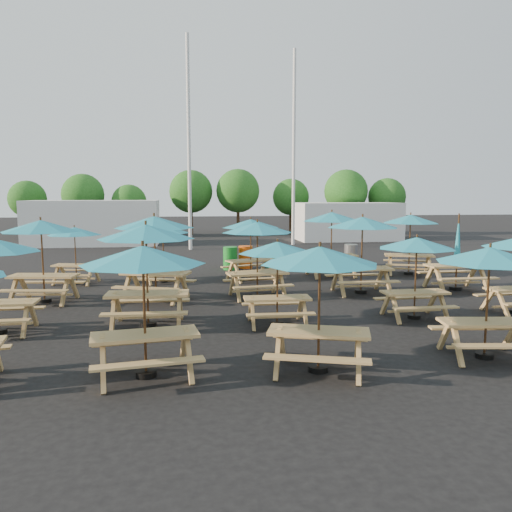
{
  "coord_description": "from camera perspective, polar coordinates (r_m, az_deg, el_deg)",
  "views": [
    {
      "loc": [
        -2.4,
        -14.91,
        3.13
      ],
      "look_at": [
        0.0,
        1.5,
        1.1
      ],
      "focal_mm": 35.0,
      "sensor_mm": 36.0,
      "label": 1
    }
  ],
  "objects": [
    {
      "name": "picnic_unit_13",
      "position": [
        13.15,
        17.89,
        0.93
      ],
      "size": [
        1.95,
        1.95,
        2.1
      ],
      "rotation": [
        0.0,
        0.0,
        0.01
      ],
      "color": "#AF7F4E",
      "rests_on": "ground"
    },
    {
      "name": "picnic_unit_9",
      "position": [
        11.89,
        2.47,
        0.43
      ],
      "size": [
        1.94,
        1.94,
        2.05
      ],
      "rotation": [
        0.0,
        0.0,
        -0.03
      ],
      "color": "#AF7F4E",
      "rests_on": "ground"
    },
    {
      "name": "picnic_unit_18",
      "position": [
        17.72,
        21.98,
        -0.29
      ],
      "size": [
        1.99,
        1.74,
        2.54
      ],
      "rotation": [
        0.0,
        0.0,
        0.0
      ],
      "color": "#AF7F4E",
      "rests_on": "ground"
    },
    {
      "name": "mast_1",
      "position": [
        31.8,
        4.34,
        12.13
      ],
      "size": [
        0.2,
        0.2,
        12.0
      ],
      "primitive_type": "cylinder",
      "color": "silver",
      "rests_on": "ground"
    },
    {
      "name": "mast_0",
      "position": [
        29.05,
        -7.68,
        12.58
      ],
      "size": [
        0.2,
        0.2,
        12.0
      ],
      "primitive_type": "cylinder",
      "color": "silver",
      "rests_on": "ground"
    },
    {
      "name": "tree_3",
      "position": [
        39.63,
        -7.44,
        7.31
      ],
      "size": [
        3.36,
        3.36,
        5.09
      ],
      "color": "#382314",
      "rests_on": "ground"
    },
    {
      "name": "picnic_unit_7",
      "position": [
        18.23,
        -10.6,
        2.71
      ],
      "size": [
        2.45,
        2.45,
        2.09
      ],
      "rotation": [
        0.0,
        0.0,
        0.34
      ],
      "color": "#AF7F4E",
      "rests_on": "ground"
    },
    {
      "name": "waste_bin_0",
      "position": [
        21.08,
        -2.96,
        -0.25
      ],
      "size": [
        0.6,
        0.6,
        0.96
      ],
      "primitive_type": "cylinder",
      "color": "#178125",
      "rests_on": "ground"
    },
    {
      "name": "tree_2",
      "position": [
        38.77,
        -14.3,
        6.01
      ],
      "size": [
        2.59,
        2.59,
        3.93
      ],
      "color": "#382314",
      "rests_on": "ground"
    },
    {
      "name": "picnic_unit_3",
      "position": [
        18.68,
        -20.03,
        2.36
      ],
      "size": [
        2.26,
        2.26,
        2.03
      ],
      "rotation": [
        0.0,
        0.0,
        -0.24
      ],
      "color": "#AF7F4E",
      "rests_on": "ground"
    },
    {
      "name": "tree_6",
      "position": [
        39.86,
        10.24,
        7.29
      ],
      "size": [
        3.38,
        3.38,
        5.13
      ],
      "color": "#382314",
      "rests_on": "ground"
    },
    {
      "name": "picnic_unit_14",
      "position": [
        16.12,
        12.07,
        3.32
      ],
      "size": [
        2.3,
        2.3,
        2.47
      ],
      "rotation": [
        0.0,
        0.0,
        -0.01
      ],
      "color": "#AF7F4E",
      "rests_on": "ground"
    },
    {
      "name": "picnic_unit_5",
      "position": [
        11.96,
        -12.46,
        2.08
      ],
      "size": [
        2.37,
        2.37,
        2.47
      ],
      "rotation": [
        0.0,
        0.0,
        -0.04
      ],
      "color": "#AF7F4E",
      "rests_on": "ground"
    },
    {
      "name": "waste_bin_3",
      "position": [
        22.55,
        10.78,
        0.1
      ],
      "size": [
        0.6,
        0.6,
        0.96
      ],
      "primitive_type": "cylinder",
      "color": "gray",
      "rests_on": "ground"
    },
    {
      "name": "picnic_unit_11",
      "position": [
        18.33,
        -0.61,
        3.35
      ],
      "size": [
        2.66,
        2.66,
        2.27
      ],
      "rotation": [
        0.0,
        0.0,
        0.34
      ],
      "color": "#AF7F4E",
      "rests_on": "ground"
    },
    {
      "name": "ground",
      "position": [
        15.42,
        0.81,
        -4.73
      ],
      "size": [
        120.0,
        120.0,
        0.0
      ],
      "primitive_type": "plane",
      "color": "black",
      "rests_on": "ground"
    },
    {
      "name": "picnic_unit_12",
      "position": [
        10.41,
        25.14,
        -0.54
      ],
      "size": [
        2.26,
        2.26,
        2.17
      ],
      "rotation": [
        0.0,
        0.0,
        -0.14
      ],
      "color": "#AF7F4E",
      "rests_on": "ground"
    },
    {
      "name": "picnic_unit_6",
      "position": [
        14.99,
        -11.55,
        3.29
      ],
      "size": [
        2.99,
        2.99,
        2.54
      ],
      "rotation": [
        0.0,
        0.0,
        -0.35
      ],
      "color": "#AF7F4E",
      "rests_on": "ground"
    },
    {
      "name": "tree_5",
      "position": [
        40.51,
        4.0,
        6.73
      ],
      "size": [
        2.94,
        2.94,
        4.45
      ],
      "color": "#382314",
      "rests_on": "ground"
    },
    {
      "name": "picnic_unit_4",
      "position": [
        8.62,
        -12.79,
        -0.71
      ],
      "size": [
        2.4,
        2.4,
        2.31
      ],
      "rotation": [
        0.0,
        0.0,
        0.14
      ],
      "color": "#AF7F4E",
      "rests_on": "ground"
    },
    {
      "name": "tree_4",
      "position": [
        39.4,
        -2.07,
        7.44
      ],
      "size": [
        3.41,
        3.41,
        5.17
      ],
      "color": "#382314",
      "rests_on": "ground"
    },
    {
      "name": "picnic_unit_15",
      "position": [
        19.34,
        8.65,
        4.07
      ],
      "size": [
        2.39,
        2.39,
        2.51
      ],
      "rotation": [
        0.0,
        0.0,
        0.04
      ],
      "color": "#AF7F4E",
      "rests_on": "ground"
    },
    {
      "name": "waste_bin_1",
      "position": [
        21.45,
        -1.21,
        -0.12
      ],
      "size": [
        0.6,
        0.6,
        0.96
      ],
      "primitive_type": "cylinder",
      "color": "#EB510D",
      "rests_on": "ground"
    },
    {
      "name": "picnic_unit_2",
      "position": [
        15.69,
        -23.35,
        2.7
      ],
      "size": [
        2.55,
        2.55,
        2.44
      ],
      "rotation": [
        0.0,
        0.0,
        -0.15
      ],
      "color": "#AF7F4E",
      "rests_on": "ground"
    },
    {
      "name": "tree_0",
      "position": [
        41.82,
        -24.67,
        5.93
      ],
      "size": [
        2.8,
        2.8,
        4.24
      ],
      "color": "#382314",
      "rests_on": "ground"
    },
    {
      "name": "tree_1",
      "position": [
        39.5,
        -19.17,
        6.62
      ],
      "size": [
        3.11,
        3.11,
        4.72
      ],
      "color": "#382314",
      "rests_on": "ground"
    },
    {
      "name": "event_tent_0",
      "position": [
        33.43,
        -17.99,
        3.67
      ],
      "size": [
        8.0,
        4.0,
        2.8
      ],
      "primitive_type": "cube",
      "color": "silver",
      "rests_on": "ground"
    },
    {
      "name": "picnic_unit_10",
      "position": [
        15.12,
        0.15,
        2.81
      ],
      "size": [
        2.42,
        2.42,
        2.34
      ],
      "rotation": [
        0.0,
        0.0,
        0.13
      ],
      "color": "#AF7F4E",
      "rests_on": "ground"
    },
    {
      "name": "event_tent_1",
      "position": [
        35.82,
        10.27,
        3.93
      ],
      "size": [
        7.0,
        4.0,
        2.6
      ],
      "primitive_type": "cube",
      "color": "silver",
      "rests_on": "ground"
    },
    {
      "name": "picnic_unit_19",
      "position": [
        20.5,
        17.24,
        3.71
      ],
      "size": [
        2.8,
        2.8,
        2.39
      ],
      "rotation": [
        0.0,
        0.0,
        -0.33
      ],
      "color": "#AF7F4E",
      "rests_on": "ground"
    },
    {
      "name": "waste_bin_2",
      "position": [
        21.85,
        1.85,
        0.0
      ],
      "size": [
        0.6,
        0.6,
        0.96
      ],
      "primitive_type": "cylinder",
      "color": "#178125",
      "rests_on": "ground"
    },
    {
      "name": "tree_7",
      "position": [
        41.09,
        14.74,
        6.55
      ],
      "size": [
        2.95,
        2.95,
        4.48
      ],
      "color": "#382314",
      "rests_on": "ground"
    },
    {
      "name": "picnic_unit_8",
      "position": [
        8.74,
        7.3,
        -0.72
      ],
      "size": [
        2.62,
        2.62,
        2.27
      ],
      "rotation": [
        0.0,
        0.0,
        -0.31
      ],
      "color": "#AF7F4E",
      "rests_on": "ground"
    }
  ]
}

